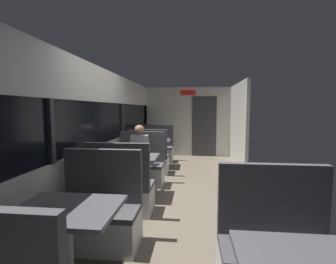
% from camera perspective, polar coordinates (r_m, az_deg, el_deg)
% --- Properties ---
extents(ground_plane, '(3.30, 9.20, 0.02)m').
position_cam_1_polar(ground_plane, '(4.30, 3.19, -16.25)').
color(ground_plane, '#665B4C').
extents(carriage_window_panel_left, '(0.09, 8.48, 2.30)m').
position_cam_1_polar(carriage_window_panel_left, '(4.34, -16.24, -1.01)').
color(carriage_window_panel_left, beige).
rests_on(carriage_window_panel_left, ground_plane).
extents(carriage_end_bulkhead, '(2.90, 0.11, 2.30)m').
position_cam_1_polar(carriage_end_bulkhead, '(8.20, 5.09, 2.34)').
color(carriage_end_bulkhead, beige).
rests_on(carriage_end_bulkhead, ground_plane).
extents(carriage_aisle_panel_right, '(0.08, 2.40, 2.30)m').
position_cam_1_polar(carriage_aisle_panel_right, '(7.12, 16.21, 1.77)').
color(carriage_aisle_panel_right, beige).
rests_on(carriage_aisle_panel_right, ground_plane).
extents(dining_table_near_window, '(0.90, 0.70, 0.74)m').
position_cam_1_polar(dining_table_near_window, '(2.38, -22.87, -18.25)').
color(dining_table_near_window, '#9E9EA3').
rests_on(dining_table_near_window, ground_plane).
extents(bench_near_window_facing_entry, '(0.95, 0.50, 1.10)m').
position_cam_1_polar(bench_near_window_facing_entry, '(3.08, -16.03, -18.72)').
color(bench_near_window_facing_entry, silver).
rests_on(bench_near_window_facing_entry, ground_plane).
extents(dining_table_mid_window, '(0.90, 0.70, 0.74)m').
position_cam_1_polar(dining_table_mid_window, '(4.42, -8.40, -6.89)').
color(dining_table_mid_window, '#9E9EA3').
rests_on(dining_table_mid_window, ground_plane).
extents(bench_mid_window_facing_end, '(0.95, 0.50, 1.10)m').
position_cam_1_polar(bench_mid_window_facing_end, '(3.85, -10.99, -13.60)').
color(bench_mid_window_facing_end, silver).
rests_on(bench_mid_window_facing_end, ground_plane).
extents(bench_mid_window_facing_entry, '(0.95, 0.50, 1.10)m').
position_cam_1_polar(bench_mid_window_facing_entry, '(5.15, -6.40, -8.64)').
color(bench_mid_window_facing_entry, silver).
rests_on(bench_mid_window_facing_entry, ground_plane).
extents(dining_table_far_window, '(0.90, 0.70, 0.74)m').
position_cam_1_polar(dining_table_far_window, '(6.62, -3.49, -2.73)').
color(dining_table_far_window, '#9E9EA3').
rests_on(dining_table_far_window, ground_plane).
extents(bench_far_window_facing_end, '(0.95, 0.50, 1.10)m').
position_cam_1_polar(bench_far_window_facing_end, '(5.99, -4.58, -6.62)').
color(bench_far_window_facing_end, silver).
rests_on(bench_far_window_facing_end, ground_plane).
extents(bench_far_window_facing_entry, '(0.95, 0.50, 1.10)m').
position_cam_1_polar(bench_far_window_facing_entry, '(7.35, -2.57, -4.36)').
color(bench_far_window_facing_entry, silver).
rests_on(bench_far_window_facing_entry, ground_plane).
extents(bench_front_aisle_facing_entry, '(0.95, 0.50, 1.10)m').
position_cam_1_polar(bench_front_aisle_facing_entry, '(2.46, 24.21, -25.60)').
color(bench_front_aisle_facing_entry, silver).
rests_on(bench_front_aisle_facing_entry, ground_plane).
extents(seated_passenger, '(0.47, 0.55, 1.26)m').
position_cam_1_polar(seated_passenger, '(5.04, -6.60, -6.53)').
color(seated_passenger, '#26262D').
rests_on(seated_passenger, ground_plane).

